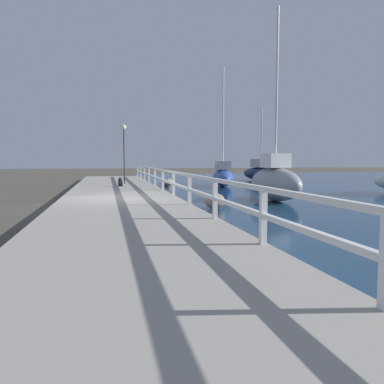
% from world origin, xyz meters
% --- Properties ---
extents(ground_plane, '(120.00, 120.00, 0.00)m').
position_xyz_m(ground_plane, '(0.00, 0.00, 0.00)').
color(ground_plane, '#4C473D').
extents(dock_walkway, '(4.13, 36.00, 0.29)m').
position_xyz_m(dock_walkway, '(0.00, 0.00, 0.15)').
color(dock_walkway, '#9E998E').
rests_on(dock_walkway, ground).
extents(railing, '(0.10, 32.50, 0.93)m').
position_xyz_m(railing, '(1.96, -0.00, 0.93)').
color(railing, white).
rests_on(railing, dock_walkway).
extents(boulder_near_dock, '(0.70, 0.63, 0.52)m').
position_xyz_m(boulder_near_dock, '(3.08, -1.56, 0.26)').
color(boulder_near_dock, slate).
rests_on(boulder_near_dock, ground).
extents(boulder_far_strip, '(0.52, 0.46, 0.39)m').
position_xyz_m(boulder_far_strip, '(3.65, 11.55, 0.19)').
color(boulder_far_strip, gray).
rests_on(boulder_far_strip, ground).
extents(boulder_water_edge, '(0.54, 0.48, 0.40)m').
position_xyz_m(boulder_water_edge, '(3.11, 9.54, 0.20)').
color(boulder_water_edge, slate).
rests_on(boulder_water_edge, ground).
extents(mooring_bollard, '(0.23, 0.23, 0.45)m').
position_xyz_m(mooring_bollard, '(0.24, 5.79, 0.52)').
color(mooring_bollard, black).
rests_on(mooring_bollard, dock_walkway).
extents(dock_lamp, '(0.29, 0.29, 3.32)m').
position_xyz_m(dock_lamp, '(0.55, 8.03, 2.83)').
color(dock_lamp, '#2D2D33').
rests_on(dock_lamp, dock_walkway).
extents(sailboat_navy, '(2.07, 5.17, 5.66)m').
position_xyz_m(sailboat_navy, '(11.44, 13.92, 0.66)').
color(sailboat_navy, '#192347').
rests_on(sailboat_navy, water_surface).
extents(sailboat_gray, '(1.50, 3.46, 7.50)m').
position_xyz_m(sailboat_gray, '(6.10, 0.18, 0.77)').
color(sailboat_gray, gray).
rests_on(sailboat_gray, water_surface).
extents(sailboat_blue, '(2.09, 4.27, 7.26)m').
position_xyz_m(sailboat_blue, '(6.57, 8.52, 0.65)').
color(sailboat_blue, '#2D4C9E').
rests_on(sailboat_blue, water_surface).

